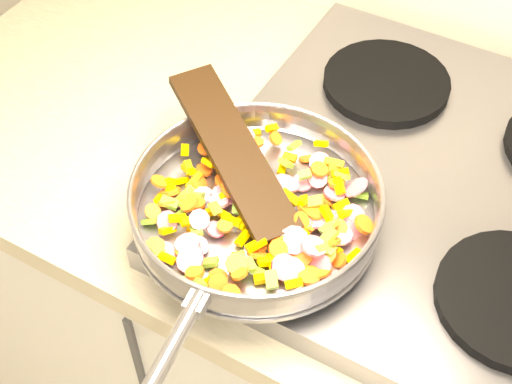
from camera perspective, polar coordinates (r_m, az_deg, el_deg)
The scene contains 6 objects.
cooktop at distance 1.00m, azimuth 14.44°, elevation 0.13°, with size 0.60×0.60×0.04m, color #939399.
grate_fl at distance 0.91m, azimuth 3.63°, elevation -1.20°, with size 0.19×0.19×0.02m, color black.
grate_bl at distance 1.10m, azimuth 10.39°, elevation 8.63°, with size 0.19×0.19×0.02m, color black.
saute_pan at distance 0.87m, azimuth -0.06°, elevation -0.86°, with size 0.35×0.51×0.05m.
vegetable_heap at distance 0.87m, azimuth 0.23°, elevation -1.56°, with size 0.28×0.28×0.05m.
wooden_spatula at distance 0.90m, azimuth -1.89°, elevation 3.38°, with size 0.27×0.06×0.01m, color black.
Camera 1 is at (-0.60, 0.99, 1.65)m, focal length 50.00 mm.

